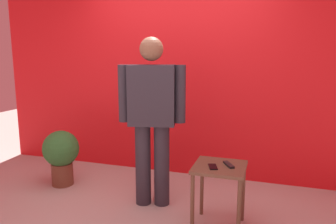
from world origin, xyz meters
The scene contains 7 objects.
ground_plane centered at (0.00, 0.00, 0.00)m, with size 12.00×12.00×0.00m, color #B7B2A8.
back_wall_red centered at (0.00, 1.49, 1.54)m, with size 5.29×0.12×3.08m, color red.
standing_person centered at (0.02, 0.46, 1.00)m, with size 0.71×0.34×1.78m.
side_table centered at (0.78, 0.18, 0.50)m, with size 0.47×0.47×0.61m.
cell_phone centered at (0.73, 0.12, 0.61)m, with size 0.07×0.14×0.01m, color black.
tv_remote centered at (0.86, 0.20, 0.62)m, with size 0.04×0.17×0.02m, color black.
potted_plant centered at (-1.23, 0.60, 0.41)m, with size 0.44×0.44×0.69m.
Camera 1 is at (1.19, -2.62, 1.61)m, focal length 34.41 mm.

